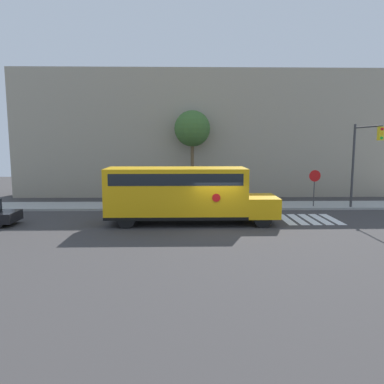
{
  "coord_description": "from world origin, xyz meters",
  "views": [
    {
      "loc": [
        -1.8,
        -19.97,
        4.67
      ],
      "look_at": [
        -1.32,
        1.46,
        1.76
      ],
      "focal_mm": 35.0,
      "sensor_mm": 36.0,
      "label": 1
    }
  ],
  "objects": [
    {
      "name": "tree_near_sidewalk",
      "position": [
        -1.11,
        9.89,
        5.63
      ],
      "size": [
        2.83,
        2.83,
        7.09
      ],
      "color": "brown",
      "rests_on": "ground"
    },
    {
      "name": "school_bus",
      "position": [
        -1.88,
        0.96,
        1.82
      ],
      "size": [
        9.6,
        2.57,
        3.19
      ],
      "color": "#EAA80F",
      "rests_on": "ground"
    },
    {
      "name": "stop_sign",
      "position": [
        7.3,
        5.68,
        1.82
      ],
      "size": [
        0.8,
        0.1,
        2.69
      ],
      "color": "#38383A",
      "rests_on": "ground"
    },
    {
      "name": "ground_plane",
      "position": [
        0.0,
        0.0,
        0.0
      ],
      "size": [
        60.0,
        60.0,
        0.0
      ],
      "primitive_type": "plane",
      "color": "#3A3838"
    },
    {
      "name": "traffic_light",
      "position": [
        9.81,
        4.3,
        3.86
      ],
      "size": [
        0.28,
        3.59,
        5.82
      ],
      "color": "#38383A",
      "rests_on": "ground"
    },
    {
      "name": "sidewalk_strip",
      "position": [
        0.0,
        6.5,
        0.07
      ],
      "size": [
        44.0,
        3.0,
        0.15
      ],
      "color": "#9E9E99",
      "rests_on": "ground"
    },
    {
      "name": "building_backdrop",
      "position": [
        0.0,
        13.0,
        5.28
      ],
      "size": [
        32.0,
        4.0,
        10.57
      ],
      "color": "#9E937F",
      "rests_on": "ground"
    },
    {
      "name": "crosswalk_stripes",
      "position": [
        5.76,
        2.0,
        0.0
      ],
      "size": [
        3.3,
        3.2,
        0.01
      ],
      "color": "white",
      "rests_on": "ground"
    }
  ]
}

